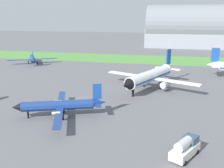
# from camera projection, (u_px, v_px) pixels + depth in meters

# --- Properties ---
(ground_plane) EXTENTS (600.00, 600.00, 0.00)m
(ground_plane) POSITION_uv_depth(u_px,v_px,m) (80.00, 100.00, 69.84)
(ground_plane) COLOR slate
(grass_taxiway_strip) EXTENTS (360.00, 28.00, 0.08)m
(grass_taxiway_strip) POSITION_uv_depth(u_px,v_px,m) (126.00, 59.00, 138.34)
(grass_taxiway_strip) COLOR #549342
(grass_taxiway_strip) RESTS_ON ground_plane
(airplane_foreground_turboprop) EXTENTS (20.02, 23.11, 7.24)m
(airplane_foreground_turboprop) POSITION_uv_depth(u_px,v_px,m) (60.00, 105.00, 58.00)
(airplane_foreground_turboprop) COLOR navy
(airplane_foreground_turboprop) RESTS_ON ground_plane
(airplane_taxiing_turboprop) EXTENTS (19.95, 17.42, 6.77)m
(airplane_taxiing_turboprop) POSITION_uv_depth(u_px,v_px,m) (33.00, 58.00, 123.24)
(airplane_taxiing_turboprop) COLOR navy
(airplane_taxiing_turboprop) RESTS_ON ground_plane
(airplane_midfield_jet) EXTENTS (29.46, 29.29, 11.01)m
(airplane_midfield_jet) POSITION_uv_depth(u_px,v_px,m) (151.00, 76.00, 80.24)
(airplane_midfield_jet) COLOR white
(airplane_midfield_jet) RESTS_ON ground_plane
(fuel_truck_midfield) EXTENTS (5.16, 6.87, 3.29)m
(fuel_truck_midfield) POSITION_uv_depth(u_px,v_px,m) (186.00, 147.00, 41.53)
(fuel_truck_midfield) COLOR white
(fuel_truck_midfield) RESTS_ON ground_plane
(hangar_distant) EXTENTS (56.40, 27.94, 29.76)m
(hangar_distant) POSITION_uv_depth(u_px,v_px,m) (186.00, 29.00, 186.86)
(hangar_distant) COLOR #9399A3
(hangar_distant) RESTS_ON ground_plane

